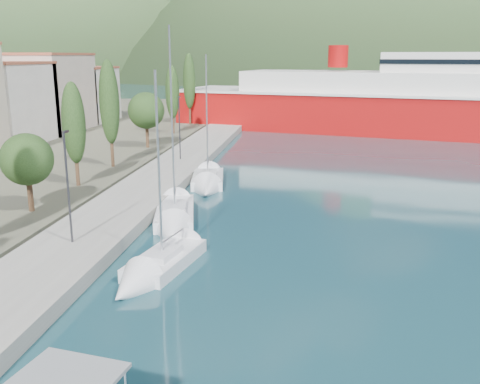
# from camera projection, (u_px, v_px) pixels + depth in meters

# --- Properties ---
(ground) EXTENTS (1400.00, 1400.00, 0.00)m
(ground) POSITION_uv_depth(u_px,v_px,m) (298.00, 100.00, 131.46)
(ground) COLOR #19404A
(quay) EXTENTS (5.00, 88.00, 0.80)m
(quay) POSITION_uv_depth(u_px,v_px,m) (148.00, 189.00, 42.33)
(quay) COLOR gray
(quay) RESTS_ON ground
(tree_row) EXTENTS (4.00, 64.36, 10.30)m
(tree_row) POSITION_uv_depth(u_px,v_px,m) (111.00, 113.00, 48.34)
(tree_row) COLOR #47301E
(tree_row) RESTS_ON land_strip
(lamp_posts) EXTENTS (0.15, 43.90, 6.06)m
(lamp_posts) POSITION_uv_depth(u_px,v_px,m) (81.00, 176.00, 29.95)
(lamp_posts) COLOR #2D2D33
(lamp_posts) RESTS_ON quay
(sailboat_near) EXTENTS (3.76, 7.88, 10.89)m
(sailboat_near) POSITION_uv_depth(u_px,v_px,m) (148.00, 274.00, 26.11)
(sailboat_near) COLOR silver
(sailboat_near) RESTS_ON ground
(sailboat_mid) EXTENTS (4.42, 9.64, 13.43)m
(sailboat_mid) POSITION_uv_depth(u_px,v_px,m) (174.00, 224.00, 33.78)
(sailboat_mid) COLOR silver
(sailboat_mid) RESTS_ON ground
(sailboat_far) EXTENTS (3.75, 8.29, 11.75)m
(sailboat_far) POSITION_uv_depth(u_px,v_px,m) (207.00, 185.00, 43.85)
(sailboat_far) COLOR silver
(sailboat_far) RESTS_ON ground
(ferry) EXTENTS (65.45, 27.78, 12.72)m
(ferry) POSITION_uv_depth(u_px,v_px,m) (400.00, 105.00, 75.26)
(ferry) COLOR #A10C0C
(ferry) RESTS_ON ground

